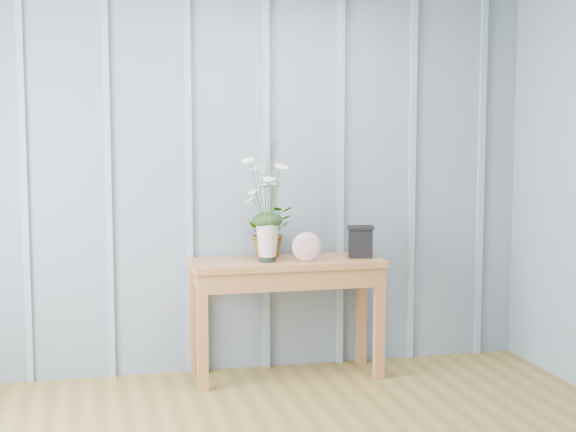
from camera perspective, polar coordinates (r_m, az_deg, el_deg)
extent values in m
cube|color=#7D8DA1|center=(5.65, -3.93, 2.46)|extent=(4.00, 0.01, 2.50)
cube|color=#B3B3B8|center=(5.67, -1.16, 4.51)|extent=(0.03, 0.01, 0.10)
cube|color=#8CA5B3|center=(5.57, -16.71, 2.16)|extent=(0.04, 0.03, 2.50)
cube|color=#8CA5B3|center=(5.56, -11.56, 2.29)|extent=(0.04, 0.03, 2.50)
cube|color=#8CA5B3|center=(5.60, -6.44, 2.41)|extent=(0.04, 0.03, 2.50)
cube|color=#8CA5B3|center=(5.68, -1.42, 2.50)|extent=(0.04, 0.03, 2.50)
cube|color=#8CA5B3|center=(5.81, 3.42, 2.57)|extent=(0.04, 0.03, 2.50)
cube|color=#8CA5B3|center=(5.97, 8.02, 2.62)|extent=(0.04, 0.03, 2.50)
cube|color=#8CA5B3|center=(6.17, 12.36, 2.65)|extent=(0.04, 0.03, 2.50)
cube|color=#A46738|center=(5.53, -0.12, -3.04)|extent=(1.20, 0.45, 0.04)
cube|color=#A46738|center=(5.54, -0.12, -3.85)|extent=(1.13, 0.42, 0.12)
cube|color=#A46738|center=(5.33, -5.54, -7.53)|extent=(0.06, 0.06, 0.71)
cube|color=#A46738|center=(5.58, 5.91, -6.90)|extent=(0.06, 0.06, 0.71)
cube|color=#A46738|center=(5.68, -6.04, -6.68)|extent=(0.06, 0.06, 0.71)
cube|color=#A46738|center=(5.91, 4.76, -6.14)|extent=(0.06, 0.06, 0.71)
cylinder|color=black|center=(5.44, -1.34, -2.62)|extent=(0.10, 0.10, 0.07)
cone|color=beige|center=(5.43, -1.34, -1.57)|extent=(0.19, 0.19, 0.25)
ellipsoid|color=#183716|center=(5.41, -1.34, -0.28)|extent=(0.19, 0.16, 0.10)
imported|color=#183716|center=(5.61, -1.26, -0.99)|extent=(0.37, 0.34, 0.33)
ellipsoid|color=#9B5A71|center=(5.44, 1.22, -2.01)|extent=(0.19, 0.08, 0.18)
cube|color=black|center=(5.61, 4.70, -1.76)|extent=(0.17, 0.14, 0.18)
cube|color=black|center=(5.60, 4.71, -0.74)|extent=(0.19, 0.16, 0.02)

